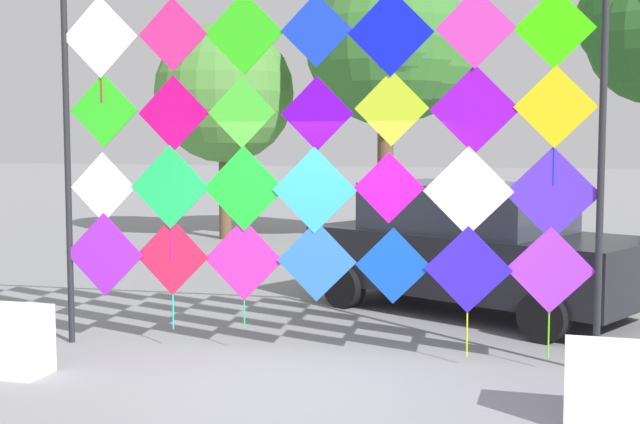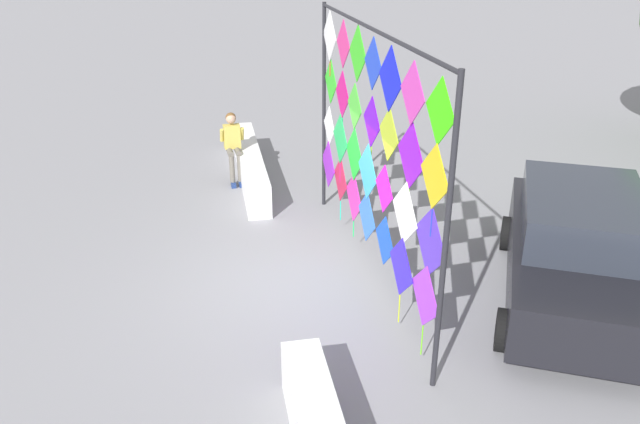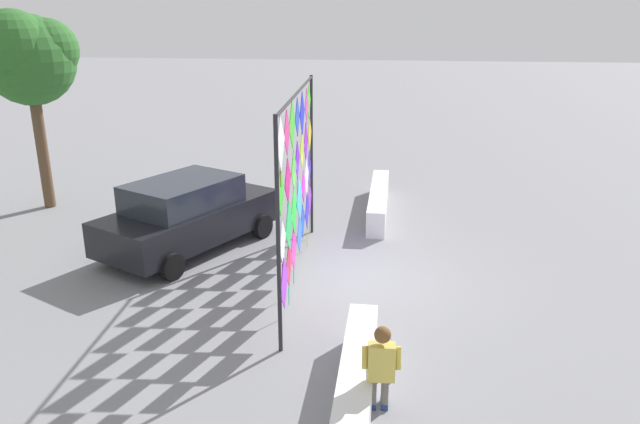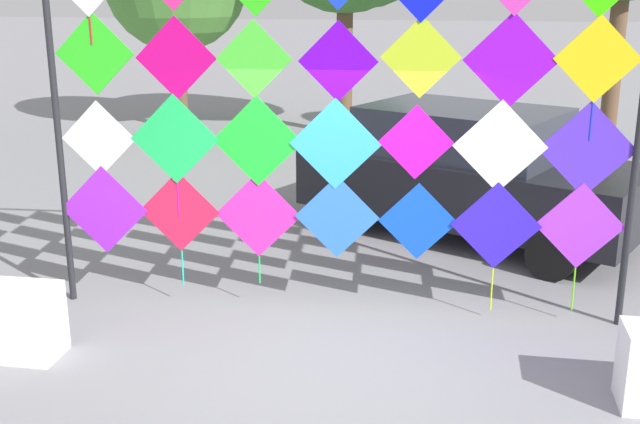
# 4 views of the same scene
# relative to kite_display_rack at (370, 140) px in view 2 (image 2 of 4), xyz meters

# --- Properties ---
(ground) EXTENTS (120.00, 120.00, 0.00)m
(ground) POSITION_rel_kite_display_rack_xyz_m (0.11, -1.19, -2.29)
(ground) COLOR gray
(plaza_ledge_left) EXTENTS (4.29, 0.47, 0.68)m
(plaza_ledge_left) POSITION_rel_kite_display_rack_xyz_m (-4.48, -1.49, -1.95)
(plaza_ledge_left) COLOR white
(plaza_ledge_left) RESTS_ON ground
(kite_display_rack) EXTENTS (5.79, 0.35, 3.96)m
(kite_display_rack) POSITION_rel_kite_display_rack_xyz_m (0.00, 0.00, 0.00)
(kite_display_rack) COLOR #232328
(kite_display_rack) RESTS_ON ground
(seated_vendor) EXTENTS (0.69, 0.53, 1.53)m
(seated_vendor) POSITION_rel_kite_display_rack_xyz_m (-4.47, -1.84, -1.39)
(seated_vendor) COLOR #666056
(seated_vendor) RESTS_ON ground
(parked_car) EXTENTS (4.81, 3.68, 1.72)m
(parked_car) POSITION_rel_kite_display_rack_xyz_m (1.37, 2.87, -1.42)
(parked_car) COLOR black
(parked_car) RESTS_ON ground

